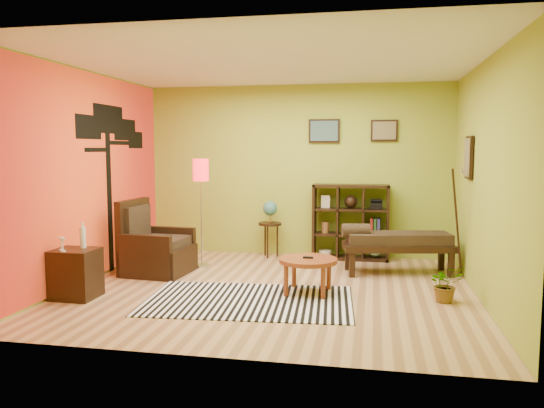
% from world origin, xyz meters
% --- Properties ---
extents(ground, '(5.00, 5.00, 0.00)m').
position_xyz_m(ground, '(0.00, 0.00, 0.00)').
color(ground, tan).
rests_on(ground, ground).
extents(room_shell, '(5.04, 4.54, 2.82)m').
position_xyz_m(room_shell, '(-0.09, 0.01, 1.80)').
color(room_shell, '#99AF33').
rests_on(room_shell, ground).
extents(zebra_rug, '(2.49, 1.67, 0.01)m').
position_xyz_m(zebra_rug, '(-0.15, -0.56, 0.01)').
color(zebra_rug, white).
rests_on(zebra_rug, ground).
extents(coffee_table, '(0.71, 0.71, 0.46)m').
position_xyz_m(coffee_table, '(0.48, -0.11, 0.38)').
color(coffee_table, brown).
rests_on(coffee_table, ground).
extents(armchair, '(0.93, 0.93, 1.05)m').
position_xyz_m(armchair, '(-1.80, 0.56, 0.32)').
color(armchair, black).
rests_on(armchair, ground).
extents(side_cabinet, '(0.50, 0.45, 0.90)m').
position_xyz_m(side_cabinet, '(-2.20, -0.82, 0.30)').
color(side_cabinet, black).
rests_on(side_cabinet, ground).
extents(floor_lamp, '(0.24, 0.24, 1.62)m').
position_xyz_m(floor_lamp, '(-1.26, 1.07, 1.31)').
color(floor_lamp, silver).
rests_on(floor_lamp, ground).
extents(globe_table, '(0.38, 0.38, 0.92)m').
position_xyz_m(globe_table, '(-0.40, 1.97, 0.69)').
color(globe_table, black).
rests_on(globe_table, ground).
extents(cube_shelf, '(1.20, 0.35, 1.20)m').
position_xyz_m(cube_shelf, '(0.91, 2.03, 0.60)').
color(cube_shelf, black).
rests_on(cube_shelf, ground).
extents(bench, '(1.61, 0.82, 0.71)m').
position_xyz_m(bench, '(1.57, 1.16, 0.46)').
color(bench, black).
rests_on(bench, ground).
extents(potted_plant, '(0.50, 0.52, 0.33)m').
position_xyz_m(potted_plant, '(2.09, -0.17, 0.17)').
color(potted_plant, '#26661E').
rests_on(potted_plant, ground).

